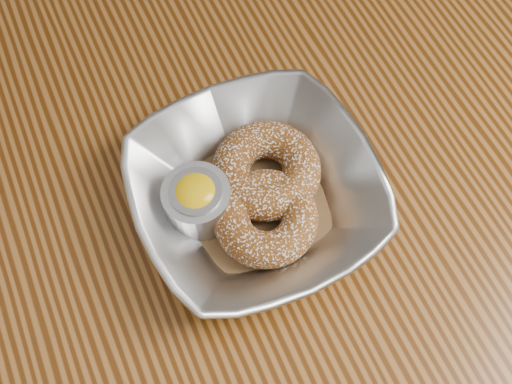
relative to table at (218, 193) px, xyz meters
name	(u,v)px	position (x,y,z in m)	size (l,w,h in m)	color
ground_plane	(236,327)	(0.00, 0.00, -0.65)	(4.00, 4.00, 0.00)	#565659
table	(218,193)	(0.00, 0.00, 0.00)	(1.20, 0.80, 0.75)	brown
serving_bowl	(256,194)	(0.01, -0.07, 0.13)	(0.22, 0.22, 0.05)	#B1B3B8
parchment	(256,202)	(0.01, -0.07, 0.11)	(0.14, 0.14, 0.00)	brown
donut_back	(266,170)	(0.03, -0.06, 0.13)	(0.10, 0.10, 0.04)	brown
donut_front	(266,218)	(0.01, -0.10, 0.13)	(0.09, 0.09, 0.03)	brown
ramekin	(197,200)	(-0.04, -0.06, 0.13)	(0.06, 0.06, 0.05)	#B1B3B8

